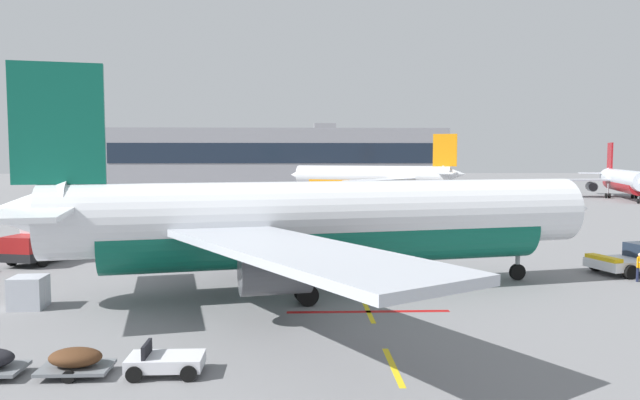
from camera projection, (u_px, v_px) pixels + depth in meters
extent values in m
plane|color=slate|center=(613.00, 250.00, 47.69)|extent=(400.00, 400.00, 0.00)
cube|color=yellow|center=(393.00, 367.00, 21.42)|extent=(0.24, 4.00, 0.01)
cube|color=yellow|center=(368.00, 312.00, 28.89)|extent=(0.24, 4.00, 0.01)
cube|color=yellow|center=(355.00, 283.00, 35.46)|extent=(0.24, 4.00, 0.01)
cube|color=yellow|center=(347.00, 265.00, 41.18)|extent=(0.24, 4.00, 0.01)
cube|color=yellow|center=(340.00, 249.00, 48.08)|extent=(0.24, 4.00, 0.01)
cube|color=yellow|center=(335.00, 237.00, 55.27)|extent=(0.24, 4.00, 0.01)
cube|color=yellow|center=(331.00, 229.00, 61.38)|extent=(0.24, 4.00, 0.01)
cube|color=yellow|center=(328.00, 222.00, 68.00)|extent=(0.24, 4.00, 0.01)
cube|color=yellow|center=(325.00, 215.00, 75.43)|extent=(0.24, 4.00, 0.01)
cube|color=yellow|center=(322.00, 210.00, 82.21)|extent=(0.24, 4.00, 0.01)
cube|color=yellow|center=(321.00, 206.00, 89.05)|extent=(0.24, 4.00, 0.01)
cube|color=yellow|center=(319.00, 202.00, 96.16)|extent=(0.24, 4.00, 0.01)
cube|color=#B21414|center=(368.00, 312.00, 28.93)|extent=(8.00, 0.40, 0.01)
cylinder|color=white|center=(331.00, 215.00, 33.02)|extent=(30.23, 10.05, 3.80)
cylinder|color=#0F604C|center=(331.00, 234.00, 33.10)|extent=(24.69, 8.57, 3.50)
cone|color=white|center=(564.00, 209.00, 36.73)|extent=(4.21, 4.38, 3.72)
cone|color=white|center=(22.00, 214.00, 29.10)|extent=(4.79, 4.04, 3.23)
cube|color=#192333|center=(549.00, 199.00, 36.42)|extent=(2.16, 3.12, 0.60)
cube|color=#0F604C|center=(58.00, 124.00, 29.20)|extent=(4.38, 1.28, 6.00)
cube|color=white|center=(57.00, 202.00, 32.43)|extent=(4.47, 6.93, 0.24)
cube|color=white|center=(31.00, 214.00, 26.25)|extent=(4.47, 6.93, 0.24)
cube|color=#B7BCC6|center=(241.00, 211.00, 40.29)|extent=(6.88, 17.47, 0.36)
cube|color=#B7BCC6|center=(291.00, 250.00, 23.87)|extent=(12.96, 17.01, 0.36)
cylinder|color=#4C4F54|center=(245.00, 238.00, 37.47)|extent=(3.57, 2.73, 2.10)
cylinder|color=black|center=(270.00, 238.00, 37.86)|extent=(0.49, 1.77, 1.79)
cylinder|color=#4C4F54|center=(275.00, 272.00, 26.84)|extent=(3.57, 2.73, 2.10)
cylinder|color=black|center=(309.00, 270.00, 27.23)|extent=(0.49, 1.77, 1.79)
cylinder|color=gray|center=(518.00, 250.00, 36.14)|extent=(0.28, 0.28, 2.67)
cylinder|color=black|center=(517.00, 272.00, 36.24)|extent=(1.03, 0.48, 0.99)
cylinder|color=gray|center=(287.00, 252.00, 35.23)|extent=(0.28, 0.28, 2.61)
cylinder|color=black|center=(286.00, 273.00, 35.66)|extent=(1.15, 0.57, 1.10)
cylinder|color=black|center=(288.00, 275.00, 34.99)|extent=(1.15, 0.57, 1.10)
cylinder|color=gray|center=(306.00, 269.00, 30.20)|extent=(0.28, 0.28, 2.61)
cylinder|color=black|center=(305.00, 292.00, 30.64)|extent=(1.15, 0.57, 1.10)
cylinder|color=black|center=(308.00, 295.00, 29.96)|extent=(1.15, 0.57, 1.10)
cube|color=silver|center=(636.00, 262.00, 38.37)|extent=(6.53, 4.31, 0.60)
cube|color=yellow|center=(604.00, 258.00, 37.54)|extent=(1.35, 2.62, 0.24)
cylinder|color=black|center=(630.00, 272.00, 36.48)|extent=(0.97, 0.63, 0.90)
cylinder|color=black|center=(596.00, 264.00, 39.14)|extent=(0.97, 0.63, 0.90)
cylinder|color=silver|center=(624.00, 179.00, 102.17)|extent=(10.08, 24.50, 3.11)
cylinder|color=maroon|center=(624.00, 184.00, 102.24)|extent=(8.52, 20.04, 2.86)
cone|color=silver|center=(608.00, 174.00, 114.59)|extent=(3.52, 4.06, 2.65)
cube|color=maroon|center=(610.00, 156.00, 112.93)|extent=(1.32, 3.54, 4.91)
cube|color=silver|center=(624.00, 173.00, 113.09)|extent=(5.77, 4.02, 0.20)
cube|color=silver|center=(594.00, 173.00, 114.40)|extent=(5.77, 4.02, 0.20)
cube|color=#B7BCC6|center=(577.00, 180.00, 107.09)|extent=(14.08, 4.55, 0.29)
cylinder|color=#4C4F54|center=(592.00, 187.00, 106.68)|extent=(2.40, 3.01, 1.72)
cylinder|color=black|center=(593.00, 187.00, 105.42)|extent=(1.43, 0.52, 1.46)
cylinder|color=gray|center=(639.00, 194.00, 92.92)|extent=(0.23, 0.23, 2.18)
cylinder|color=black|center=(638.00, 201.00, 93.01)|extent=(0.45, 0.84, 0.81)
cylinder|color=gray|center=(635.00, 190.00, 103.37)|extent=(0.23, 0.23, 2.14)
cylinder|color=black|center=(636.00, 196.00, 103.38)|extent=(0.53, 0.95, 0.90)
cylinder|color=black|center=(632.00, 196.00, 103.53)|extent=(0.53, 0.95, 0.90)
cylinder|color=gray|center=(608.00, 190.00, 104.44)|extent=(0.23, 0.23, 2.14)
cylinder|color=black|center=(610.00, 196.00, 104.45)|extent=(0.53, 0.95, 0.90)
cylinder|color=black|center=(606.00, 196.00, 104.59)|extent=(0.53, 0.95, 0.90)
cylinder|color=white|center=(371.00, 176.00, 105.39)|extent=(27.08, 13.35, 3.50)
cylinder|color=orange|center=(371.00, 181.00, 105.47)|extent=(22.18, 11.21, 3.22)
cone|color=white|center=(299.00, 175.00, 109.93)|extent=(4.25, 4.37, 3.43)
cone|color=white|center=(454.00, 174.00, 100.61)|extent=(4.68, 4.18, 2.97)
cube|color=#192333|center=(304.00, 172.00, 109.57)|extent=(2.33, 2.98, 0.55)
cube|color=orange|center=(445.00, 150.00, 100.83)|extent=(3.89, 1.78, 5.52)
cube|color=white|center=(446.00, 173.00, 98.13)|extent=(4.89, 6.56, 0.22)
cube|color=white|center=(451.00, 172.00, 103.68)|extent=(4.89, 6.56, 0.22)
cube|color=#B7BCC6|center=(381.00, 180.00, 96.86)|extent=(13.55, 14.75, 0.33)
cube|color=#B7BCC6|center=(400.00, 177.00, 111.59)|extent=(4.98, 15.80, 0.33)
cylinder|color=#4C4F54|center=(386.00, 187.00, 99.52)|extent=(3.45, 2.87, 1.93)
cylinder|color=black|center=(377.00, 187.00, 100.00)|extent=(0.70, 1.57, 1.64)
cylinder|color=#4C4F54|center=(398.00, 185.00, 109.05)|extent=(3.45, 2.87, 1.93)
cylinder|color=black|center=(390.00, 184.00, 109.53)|extent=(0.70, 1.57, 1.64)
cylinder|color=gray|center=(314.00, 187.00, 109.16)|extent=(0.26, 0.26, 2.45)
cylinder|color=black|center=(314.00, 194.00, 109.25)|extent=(0.94, 0.57, 0.91)
cylinder|color=gray|center=(378.00, 189.00, 102.71)|extent=(0.26, 0.26, 2.40)
cylinder|color=black|center=(378.00, 196.00, 102.50)|extent=(1.06, 0.67, 1.01)
cylinder|color=black|center=(379.00, 196.00, 103.10)|extent=(1.06, 0.67, 1.01)
cylinder|color=gray|center=(384.00, 188.00, 107.21)|extent=(0.26, 0.26, 2.40)
cylinder|color=black|center=(384.00, 194.00, 107.00)|extent=(1.06, 0.67, 1.01)
cylinder|color=black|center=(385.00, 194.00, 107.61)|extent=(1.06, 0.67, 1.01)
cube|color=black|center=(48.00, 251.00, 42.84)|extent=(4.00, 7.37, 0.60)
cube|color=maroon|center=(26.00, 244.00, 40.52)|extent=(2.81, 2.86, 1.10)
cube|color=#192333|center=(14.00, 245.00, 39.39)|extent=(1.88, 0.52, 0.64)
cube|color=silver|center=(56.00, 230.00, 43.70)|extent=(3.47, 5.20, 2.10)
cylinder|color=black|center=(43.00, 260.00, 40.43)|extent=(0.50, 1.00, 0.96)
cylinder|color=black|center=(12.00, 259.00, 40.92)|extent=(0.50, 1.00, 0.96)
cylinder|color=black|center=(82.00, 250.00, 44.81)|extent=(0.50, 1.00, 0.96)
cylinder|color=black|center=(54.00, 249.00, 45.29)|extent=(0.50, 1.00, 0.96)
cube|color=black|center=(52.00, 232.00, 52.93)|extent=(3.39, 7.27, 0.60)
cube|color=#194799|center=(45.00, 226.00, 50.60)|extent=(2.62, 2.69, 1.10)
cube|color=#192333|center=(41.00, 226.00, 49.46)|extent=(1.91, 0.34, 0.64)
cube|color=silver|center=(55.00, 216.00, 53.79)|extent=(3.06, 5.06, 2.10)
cylinder|color=black|center=(60.00, 238.00, 50.97)|extent=(0.42, 0.99, 0.96)
cylinder|color=black|center=(31.00, 239.00, 50.53)|extent=(0.42, 0.99, 0.96)
cylinder|color=black|center=(72.00, 232.00, 55.36)|extent=(0.42, 0.99, 0.96)
cylinder|color=black|center=(45.00, 232.00, 54.93)|extent=(0.42, 0.99, 0.96)
cube|color=silver|center=(166.00, 362.00, 20.63)|extent=(2.61, 1.41, 0.44)
cube|color=black|center=(147.00, 351.00, 20.57)|extent=(0.13, 1.12, 0.56)
cylinder|color=black|center=(195.00, 359.00, 21.38)|extent=(0.56, 0.18, 0.56)
cylinder|color=black|center=(189.00, 374.00, 19.99)|extent=(0.56, 0.18, 0.56)
cylinder|color=black|center=(145.00, 360.00, 21.30)|extent=(0.56, 0.18, 0.56)
cylinder|color=black|center=(134.00, 374.00, 19.91)|extent=(0.56, 0.18, 0.56)
cube|color=slate|center=(76.00, 368.00, 20.51)|extent=(2.41, 1.51, 0.12)
ellipsoid|color=#4C2D19|center=(75.00, 357.00, 20.48)|extent=(1.83, 1.21, 0.64)
cylinder|color=black|center=(83.00, 363.00, 21.19)|extent=(0.44, 0.14, 0.44)
cylinder|color=black|center=(68.00, 377.00, 19.84)|extent=(0.44, 0.14, 0.44)
cylinder|color=#191E38|center=(637.00, 275.00, 35.74)|extent=(0.16, 0.16, 0.87)
cube|color=orange|center=(640.00, 262.00, 35.69)|extent=(0.51, 0.51, 0.65)
cube|color=silver|center=(640.00, 262.00, 35.69)|extent=(0.53, 0.53, 0.06)
sphere|color=beige|center=(640.00, 255.00, 35.65)|extent=(0.24, 0.24, 0.24)
cylinder|color=orange|center=(638.00, 262.00, 35.49)|extent=(0.09, 0.09, 0.59)
cube|color=#B7BCC6|center=(29.00, 292.00, 29.56)|extent=(1.69, 1.65, 1.60)
cube|color=silver|center=(29.00, 292.00, 29.56)|extent=(1.62, 0.13, 1.36)
cube|color=gray|center=(275.00, 156.00, 165.14)|extent=(93.74, 19.90, 14.77)
cube|color=#192333|center=(273.00, 153.00, 155.11)|extent=(86.24, 0.12, 5.32)
cube|color=gray|center=(325.00, 126.00, 165.05)|extent=(6.00, 5.00, 1.60)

